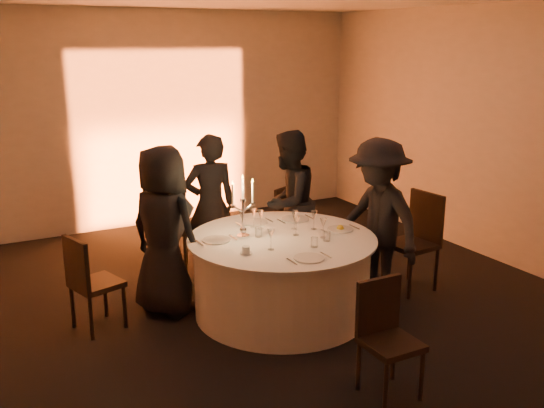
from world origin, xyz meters
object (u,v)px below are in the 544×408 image
chair_right (417,235)px  chair_front (386,331)px  guest_left (164,231)px  guest_right (378,220)px  chair_back_right (278,217)px  guest_back_right (288,202)px  candelabra (243,215)px  chair_left (89,279)px  guest_back_left (210,205)px  chair_back_left (167,223)px  banquet_table (282,275)px  coffee_cup (246,250)px

chair_right → chair_front: bearing=-52.5°
guest_left → guest_right: guest_right is taller
chair_back_right → guest_back_right: size_ratio=0.54×
guest_left → candelabra: (0.66, -0.36, 0.16)m
chair_front → guest_back_right: (0.59, 2.51, 0.32)m
chair_front → guest_left: guest_left is taller
guest_left → guest_right: 2.12m
candelabra → chair_front: bearing=-79.4°
chair_left → guest_left: (0.74, 0.07, 0.32)m
chair_left → guest_back_left: 1.76m
guest_right → chair_left: bearing=-109.4°
chair_left → chair_front: bearing=-156.8°
guest_right → chair_back_left: bearing=-141.1°
chair_back_left → guest_back_right: size_ratio=0.65×
guest_back_left → banquet_table: bearing=106.9°
chair_back_right → guest_back_right: (-0.15, -0.52, 0.32)m
banquet_table → guest_left: (-0.98, 0.55, 0.44)m
chair_front → guest_back_left: (-0.21, 2.86, 0.31)m
chair_front → guest_back_left: 2.89m
chair_back_left → guest_back_left: size_ratio=0.66×
guest_back_right → guest_right: 1.15m
banquet_table → guest_back_right: guest_back_right is taller
chair_back_right → candelabra: size_ratio=1.44×
guest_back_left → coffee_cup: bearing=87.4°
chair_left → chair_right: size_ratio=0.87×
banquet_table → chair_back_left: 1.65m
chair_back_right → guest_back_right: guest_back_right is taller
chair_front → guest_right: (1.02, 1.44, 0.34)m
chair_back_right → chair_right: bearing=91.6°
chair_back_left → chair_right: bearing=164.6°
banquet_table → guest_back_left: 1.38m
chair_back_right → guest_right: guest_right is taller
banquet_table → chair_back_left: bearing=113.2°
guest_back_left → guest_right: size_ratio=0.97×
guest_back_left → candelabra: bearing=92.2°
guest_right → chair_back_right: bearing=-177.0°
chair_right → guest_back_right: size_ratio=0.64×
guest_left → coffee_cup: size_ratio=14.99×
banquet_table → chair_right: (1.57, -0.13, 0.20)m
chair_front → coffee_cup: chair_front is taller
guest_back_left → candelabra: size_ratio=2.63×
chair_back_left → chair_front: chair_back_left is taller
coffee_cup → chair_left: bearing=149.3°
candelabra → guest_back_right: bearing=39.5°
chair_front → guest_back_left: guest_back_left is taller
chair_back_left → candelabra: size_ratio=1.73×
chair_right → guest_left: guest_left is taller
guest_back_right → chair_right: bearing=99.2°
chair_back_right → guest_right: size_ratio=0.53×
chair_left → guest_back_left: size_ratio=0.56×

